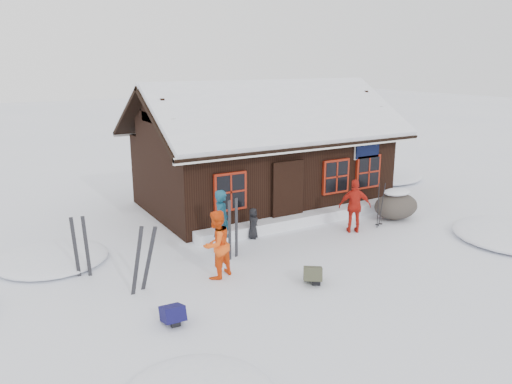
# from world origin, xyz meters

# --- Properties ---
(ground) EXTENTS (120.00, 120.00, 0.00)m
(ground) POSITION_xyz_m (0.00, 0.00, 0.00)
(ground) COLOR white
(ground) RESTS_ON ground
(mountain_hut) EXTENTS (8.90, 6.09, 4.42)m
(mountain_hut) POSITION_xyz_m (1.50, 4.98, 1.58)
(mountain_hut) COLOR black
(mountain_hut) RESTS_ON ground
(snow_drift) EXTENTS (7.60, 0.60, 0.35)m
(snow_drift) POSITION_xyz_m (1.50, 2.25, 0.17)
(snow_drift) COLOR white
(snow_drift) RESTS_ON ground
(snow_mounds) EXTENTS (20.60, 13.20, 0.48)m
(snow_mounds) POSITION_xyz_m (1.65, 1.86, 0.00)
(snow_mounds) COLOR white
(snow_mounds) RESTS_ON ground
(skier_teal) EXTENTS (0.51, 0.70, 1.78)m
(skier_teal) POSITION_xyz_m (-1.96, 1.26, 0.89)
(skier_teal) COLOR navy
(skier_teal) RESTS_ON ground
(skier_orange_left) EXTENTS (0.98, 0.89, 1.66)m
(skier_orange_left) POSITION_xyz_m (-2.74, -0.00, 0.83)
(skier_orange_left) COLOR #F65111
(skier_orange_left) RESTS_ON ground
(skier_orange_right) EXTENTS (1.03, 0.83, 1.63)m
(skier_orange_right) POSITION_xyz_m (2.27, 0.85, 0.82)
(skier_orange_right) COLOR red
(skier_orange_right) RESTS_ON ground
(skier_crouched) EXTENTS (0.52, 0.51, 0.91)m
(skier_crouched) POSITION_xyz_m (-0.64, 1.92, 0.46)
(skier_crouched) COLOR black
(skier_crouched) RESTS_ON ground
(boulder) EXTENTS (1.55, 1.16, 0.90)m
(boulder) POSITION_xyz_m (4.33, 1.18, 0.46)
(boulder) COLOR #4B433C
(boulder) RESTS_ON ground
(ski_pair_left) EXTENTS (0.67, 0.22, 1.56)m
(ski_pair_left) POSITION_xyz_m (-4.47, 0.16, 0.74)
(ski_pair_left) COLOR black
(ski_pair_left) RESTS_ON ground
(ski_pair_mid) EXTENTS (0.39, 0.15, 1.55)m
(ski_pair_mid) POSITION_xyz_m (-5.50, 1.67, 0.73)
(ski_pair_mid) COLOR black
(ski_pair_mid) RESTS_ON ground
(ski_pair_right) EXTENTS (0.36, 0.16, 1.65)m
(ski_pair_right) POSITION_xyz_m (-1.85, 0.85, 0.78)
(ski_pair_right) COLOR black
(ski_pair_right) RESTS_ON ground
(ski_poles) EXTENTS (0.26, 0.13, 1.44)m
(ski_poles) POSITION_xyz_m (3.28, 0.84, 0.68)
(ski_poles) COLOR black
(ski_poles) RESTS_ON ground
(backpack_blue) EXTENTS (0.44, 0.57, 0.29)m
(backpack_blue) POSITION_xyz_m (-4.45, -1.55, 0.15)
(backpack_blue) COLOR #110F42
(backpack_blue) RESTS_ON ground
(backpack_olive) EXTENTS (0.67, 0.70, 0.31)m
(backpack_olive) POSITION_xyz_m (-0.95, -1.42, 0.15)
(backpack_olive) COLOR #3D3F2D
(backpack_olive) RESTS_ON ground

